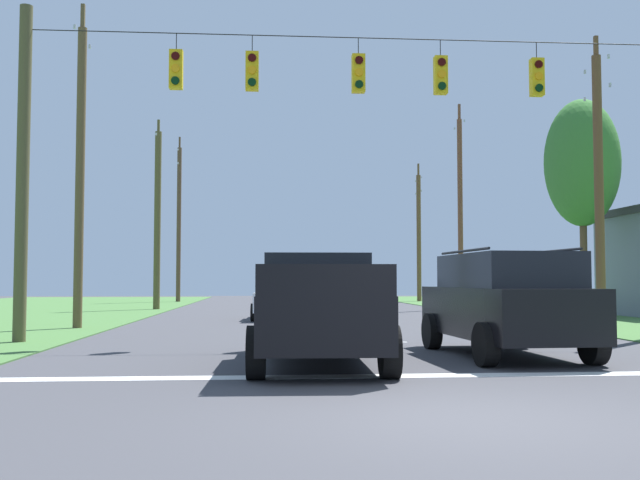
# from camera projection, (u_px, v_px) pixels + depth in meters

# --- Properties ---
(ground_plane) EXTENTS (120.00, 120.00, 0.00)m
(ground_plane) POSITION_uv_depth(u_px,v_px,m) (461.00, 417.00, 7.83)
(ground_plane) COLOR #3D3D42
(stop_bar_stripe) EXTENTS (12.70, 0.45, 0.01)m
(stop_bar_stripe) POSITION_uv_depth(u_px,v_px,m) (402.00, 376.00, 11.18)
(stop_bar_stripe) COLOR white
(stop_bar_stripe) RESTS_ON ground
(lane_dash_0) EXTENTS (2.50, 0.15, 0.01)m
(lane_dash_0) POSITION_uv_depth(u_px,v_px,m) (355.00, 342.00, 17.16)
(lane_dash_0) COLOR white
(lane_dash_0) RESTS_ON ground
(lane_dash_1) EXTENTS (2.50, 0.15, 0.01)m
(lane_dash_1) POSITION_uv_depth(u_px,v_px,m) (329.00, 324.00, 24.04)
(lane_dash_1) COLOR white
(lane_dash_1) RESTS_ON ground
(lane_dash_2) EXTENTS (2.50, 0.15, 0.01)m
(lane_dash_2) POSITION_uv_depth(u_px,v_px,m) (315.00, 315.00, 30.87)
(lane_dash_2) COLOR white
(lane_dash_2) RESTS_ON ground
(lane_dash_3) EXTENTS (2.50, 0.15, 0.01)m
(lane_dash_3) POSITION_uv_depth(u_px,v_px,m) (306.00, 308.00, 37.55)
(lane_dash_3) COLOR white
(lane_dash_3) RESTS_ON ground
(overhead_signal_span) EXTENTS (15.82, 0.31, 8.06)m
(overhead_signal_span) POSITION_uv_depth(u_px,v_px,m) (349.00, 153.00, 17.83)
(overhead_signal_span) COLOR #4E4A2D
(overhead_signal_span) RESTS_ON ground
(pickup_truck) EXTENTS (2.39, 5.45, 1.95)m
(pickup_truck) POSITION_uv_depth(u_px,v_px,m) (317.00, 309.00, 12.80)
(pickup_truck) COLOR black
(pickup_truck) RESTS_ON ground
(suv_black) EXTENTS (2.43, 4.90, 2.05)m
(suv_black) POSITION_uv_depth(u_px,v_px,m) (505.00, 301.00, 14.09)
(suv_black) COLOR black
(suv_black) RESTS_ON ground
(distant_car_crossing_white) EXTENTS (2.18, 4.38, 1.52)m
(distant_car_crossing_white) POSITION_uv_depth(u_px,v_px,m) (280.00, 298.00, 27.28)
(distant_car_crossing_white) COLOR silver
(distant_car_crossing_white) RESTS_ON ground
(utility_pole_mid_right) EXTENTS (0.29, 1.84, 9.21)m
(utility_pole_mid_right) POSITION_uv_depth(u_px,v_px,m) (599.00, 181.00, 22.79)
(utility_pole_mid_right) COLOR brown
(utility_pole_mid_right) RESTS_ON ground
(utility_pole_far_right) EXTENTS (0.26, 1.99, 10.56)m
(utility_pole_far_right) POSITION_uv_depth(u_px,v_px,m) (460.00, 209.00, 37.26)
(utility_pole_far_right) COLOR brown
(utility_pole_far_right) RESTS_ON ground
(utility_pole_near_left) EXTENTS (0.30, 1.99, 9.46)m
(utility_pole_near_left) POSITION_uv_depth(u_px,v_px,m) (419.00, 234.00, 49.62)
(utility_pole_near_left) COLOR brown
(utility_pole_near_left) RESTS_ON ground
(utility_pole_far_left) EXTENTS (0.27, 1.92, 10.01)m
(utility_pole_far_left) POSITION_uv_depth(u_px,v_px,m) (80.00, 170.00, 22.19)
(utility_pole_far_left) COLOR brown
(utility_pole_far_left) RESTS_ON ground
(utility_pole_distant_right) EXTENTS (0.33, 1.69, 9.50)m
(utility_pole_distant_right) POSITION_uv_depth(u_px,v_px,m) (157.00, 218.00, 36.13)
(utility_pole_distant_right) COLOR brown
(utility_pole_distant_right) RESTS_ON ground
(utility_pole_distant_left) EXTENTS (0.29, 1.89, 11.09)m
(utility_pole_distant_left) POSITION_uv_depth(u_px,v_px,m) (179.00, 220.00, 48.58)
(utility_pole_distant_left) COLOR brown
(utility_pole_distant_left) RESTS_ON ground
(tree_roadside_far_right) EXTENTS (2.92, 2.92, 8.67)m
(tree_roadside_far_right) POSITION_uv_depth(u_px,v_px,m) (582.00, 163.00, 28.83)
(tree_roadside_far_right) COLOR brown
(tree_roadside_far_right) RESTS_ON ground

